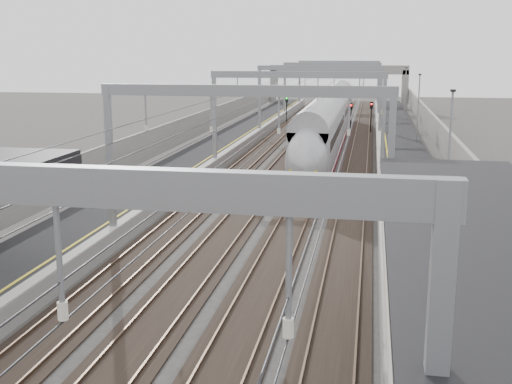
% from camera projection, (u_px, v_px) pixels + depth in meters
% --- Properties ---
extents(platform_left, '(4.00, 120.00, 1.00)m').
position_uv_depth(platform_left, '(204.00, 158.00, 52.54)').
color(platform_left, black).
rests_on(platform_left, ground).
extents(platform_right, '(4.00, 120.00, 1.00)m').
position_uv_depth(platform_right, '(403.00, 164.00, 49.78)').
color(platform_right, black).
rests_on(platform_right, ground).
extents(tracks, '(11.40, 140.00, 0.20)m').
position_uv_depth(tracks, '(301.00, 166.00, 51.26)').
color(tracks, black).
rests_on(tracks, ground).
extents(overhead_line, '(13.00, 140.00, 6.60)m').
position_uv_depth(overhead_line, '(310.00, 85.00, 56.31)').
color(overhead_line, gray).
rests_on(overhead_line, platform_left).
extents(overbridge, '(22.00, 2.20, 6.90)m').
position_uv_depth(overbridge, '(339.00, 75.00, 103.01)').
color(overbridge, slate).
rests_on(overbridge, ground).
extents(wall_left, '(0.30, 120.00, 3.20)m').
position_uv_depth(wall_left, '(166.00, 143.00, 52.86)').
color(wall_left, slate).
rests_on(wall_left, ground).
extents(wall_right, '(0.30, 120.00, 3.20)m').
position_uv_depth(wall_right, '(447.00, 151.00, 48.99)').
color(wall_right, slate).
rests_on(wall_right, ground).
extents(train, '(2.69, 49.09, 4.26)m').
position_uv_depth(train, '(329.00, 127.00, 60.39)').
color(train, maroon).
rests_on(train, ground).
extents(signal_green, '(0.32, 0.32, 3.48)m').
position_uv_depth(signal_green, '(287.00, 105.00, 81.24)').
color(signal_green, black).
rests_on(signal_green, ground).
extents(signal_red_near, '(0.32, 0.32, 3.48)m').
position_uv_depth(signal_red_near, '(351.00, 113.00, 70.62)').
color(signal_red_near, black).
rests_on(signal_red_near, ground).
extents(signal_red_far, '(0.32, 0.32, 3.48)m').
position_uv_depth(signal_red_far, '(371.00, 111.00, 72.33)').
color(signal_red_far, black).
rests_on(signal_red_far, ground).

